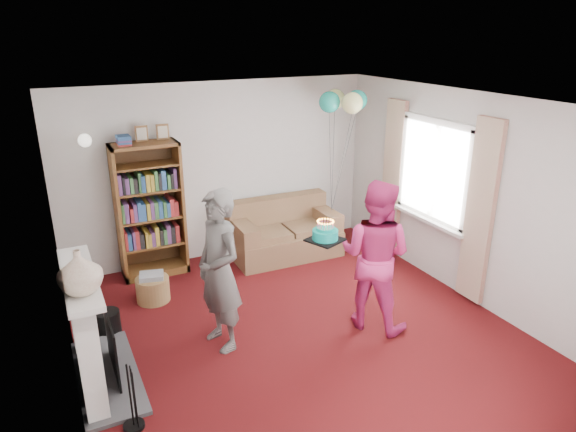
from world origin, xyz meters
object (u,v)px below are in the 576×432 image
sofa (283,234)px  person_striped (219,271)px  birthday_cake (325,235)px  bookcase (149,211)px  person_magenta (375,255)px

sofa → person_striped: bearing=-129.9°
person_striped → birthday_cake: 1.15m
bookcase → person_striped: bookcase is taller
person_striped → birthday_cake: (1.08, -0.25, 0.30)m
sofa → birthday_cake: 2.29m
bookcase → birthday_cake: bearing=-59.8°
sofa → person_striped: person_striped is taller
bookcase → sofa: bookcase is taller
person_striped → person_magenta: (1.64, -0.36, -0.01)m
person_striped → birthday_cake: person_striped is taller
birthday_cake → bookcase: bearing=120.2°
person_magenta → sofa: bearing=-33.5°
sofa → person_magenta: (0.05, -2.18, 0.53)m
bookcase → person_magenta: bearing=-51.7°
birthday_cake → person_magenta: bearing=-11.2°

